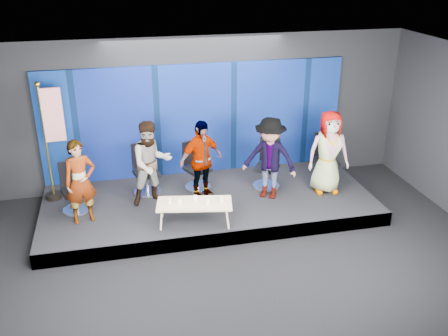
{
  "coord_description": "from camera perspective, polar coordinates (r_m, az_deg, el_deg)",
  "views": [
    {
      "loc": [
        -1.83,
        -6.92,
        5.19
      ],
      "look_at": [
        0.31,
        2.4,
        1.01
      ],
      "focal_mm": 40.0,
      "sensor_mm": 36.0,
      "label": 1
    }
  ],
  "objects": [
    {
      "name": "ground",
      "position": [
        8.84,
        1.56,
        -12.35
      ],
      "size": [
        10.0,
        10.0,
        0.0
      ],
      "primitive_type": "plane",
      "color": "black",
      "rests_on": "ground"
    },
    {
      "name": "room_walls",
      "position": [
        7.67,
        1.75,
        2.5
      ],
      "size": [
        10.02,
        8.02,
        3.51
      ],
      "color": "black",
      "rests_on": "ground"
    },
    {
      "name": "riser",
      "position": [
        10.84,
        -1.72,
        -4.12
      ],
      "size": [
        7.0,
        3.0,
        0.3
      ],
      "primitive_type": "cube",
      "color": "black",
      "rests_on": "ground"
    },
    {
      "name": "backdrop",
      "position": [
        11.6,
        -3.22,
        5.52
      ],
      "size": [
        7.0,
        0.08,
        2.6
      ],
      "primitive_type": "cube",
      "color": "navy",
      "rests_on": "riser"
    },
    {
      "name": "chair_a",
      "position": [
        10.56,
        -16.7,
        -3.01
      ],
      "size": [
        0.72,
        0.72,
        1.03
      ],
      "rotation": [
        0.0,
        0.0,
        0.28
      ],
      "color": "silver",
      "rests_on": "riser"
    },
    {
      "name": "panelist_a",
      "position": [
        9.91,
        -16.1,
        -1.53
      ],
      "size": [
        0.7,
        0.55,
        1.67
      ],
      "primitive_type": "imported",
      "rotation": [
        0.0,
        0.0,
        0.28
      ],
      "color": "black",
      "rests_on": "riser"
    },
    {
      "name": "chair_b",
      "position": [
        10.99,
        -8.89,
        -1.05
      ],
      "size": [
        0.74,
        0.74,
        1.1
      ],
      "rotation": [
        0.0,
        0.0,
        0.21
      ],
      "color": "silver",
      "rests_on": "riser"
    },
    {
      "name": "panelist_b",
      "position": [
        10.32,
        -8.3,
        0.56
      ],
      "size": [
        0.99,
        0.85,
        1.79
      ],
      "primitive_type": "imported",
      "rotation": [
        0.0,
        0.0,
        0.21
      ],
      "color": "black",
      "rests_on": "riser"
    },
    {
      "name": "chair_c",
      "position": [
        11.1,
        -3.19,
        -0.58
      ],
      "size": [
        0.79,
        0.79,
        1.07
      ],
      "rotation": [
        0.0,
        0.0,
        0.41
      ],
      "color": "silver",
      "rests_on": "riser"
    },
    {
      "name": "panelist_c",
      "position": [
        10.44,
        -2.65,
        0.9
      ],
      "size": [
        1.1,
        0.79,
        1.73
      ],
      "primitive_type": "imported",
      "rotation": [
        0.0,
        0.0,
        0.41
      ],
      "color": "black",
      "rests_on": "riser"
    },
    {
      "name": "chair_d",
      "position": [
        11.17,
        4.94,
        -0.41
      ],
      "size": [
        0.85,
        0.85,
        1.1
      ],
      "rotation": [
        0.0,
        0.0,
        -0.56
      ],
      "color": "silver",
      "rests_on": "riser"
    },
    {
      "name": "panelist_d",
      "position": [
        10.5,
        5.24,
        1.1
      ],
      "size": [
        1.33,
        1.17,
        1.78
      ],
      "primitive_type": "imported",
      "rotation": [
        0.0,
        0.0,
        -0.56
      ],
      "color": "black",
      "rests_on": "riser"
    },
    {
      "name": "chair_e",
      "position": [
        11.62,
        11.46,
        0.21
      ],
      "size": [
        0.7,
        0.7,
        1.13
      ],
      "rotation": [
        0.0,
        0.0,
        -0.1
      ],
      "color": "silver",
      "rests_on": "riser"
    },
    {
      "name": "panelist_e",
      "position": [
        10.94,
        11.84,
        1.78
      ],
      "size": [
        0.95,
        0.67,
        1.83
      ],
      "primitive_type": "imported",
      "rotation": [
        0.0,
        0.0,
        -0.1
      ],
      "color": "black",
      "rests_on": "riser"
    },
    {
      "name": "coffee_table",
      "position": [
        9.64,
        -3.4,
        -4.17
      ],
      "size": [
        1.52,
        0.87,
        0.44
      ],
      "rotation": [
        0.0,
        0.0,
        -0.19
      ],
      "color": "tan",
      "rests_on": "riser"
    },
    {
      "name": "mug_a",
      "position": [
        9.63,
        -6.21,
        -3.77
      ],
      "size": [
        0.08,
        0.08,
        0.09
      ],
      "primitive_type": "cylinder",
      "color": "silver",
      "rests_on": "coffee_table"
    },
    {
      "name": "mug_b",
      "position": [
        9.58,
        -5.04,
        -3.85
      ],
      "size": [
        0.08,
        0.08,
        0.09
      ],
      "primitive_type": "cylinder",
      "color": "silver",
      "rests_on": "coffee_table"
    },
    {
      "name": "mug_c",
      "position": [
        9.69,
        -3.29,
        -3.44
      ],
      "size": [
        0.08,
        0.08,
        0.1
      ],
      "primitive_type": "cylinder",
      "color": "silver",
      "rests_on": "coffee_table"
    },
    {
      "name": "mug_d",
      "position": [
        9.51,
        -1.91,
        -3.94
      ],
      "size": [
        0.09,
        0.09,
        0.11
      ],
      "primitive_type": "cylinder",
      "color": "silver",
      "rests_on": "coffee_table"
    },
    {
      "name": "mug_e",
      "position": [
        9.66,
        -0.27,
        -3.53
      ],
      "size": [
        0.08,
        0.08,
        0.09
      ],
      "primitive_type": "cylinder",
      "color": "silver",
      "rests_on": "coffee_table"
    },
    {
      "name": "flag_stand",
      "position": [
        10.82,
        -19.06,
        3.18
      ],
      "size": [
        0.59,
        0.34,
        2.55
      ],
      "rotation": [
        0.0,
        0.0,
        0.05
      ],
      "color": "black",
      "rests_on": "riser"
    }
  ]
}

